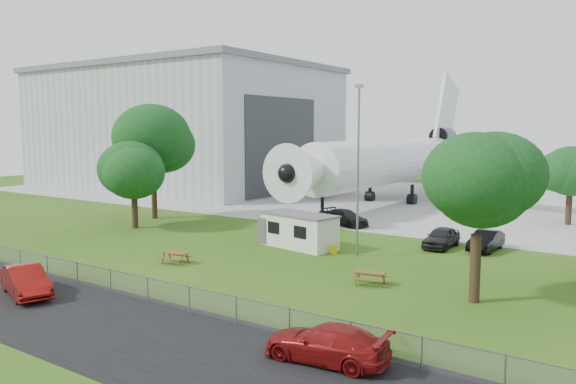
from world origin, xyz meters
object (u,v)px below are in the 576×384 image
Objects in this scene: airliner at (394,160)px; picnic_west at (175,263)px; hangar at (185,127)px; site_cabin at (299,230)px; car_centre_sedan at (26,281)px; picnic_east at (370,284)px.

picnic_west is (1.01, -38.48, -5.27)m from airliner.
hangar reaches higher than site_cabin.
hangar reaches higher than car_centre_sedan.
site_cabin is at bearing 58.01° from picnic_west.
picnic_west is at bearing -88.49° from airliner.
airliner is at bearing -0.22° from hangar.
site_cabin is 1.42× the size of car_centre_sedan.
airliner is 38.90m from picnic_east.
hangar reaches higher than airliner.
picnic_east is at bearing -35.12° from site_cabin.
hangar is at bearing 126.10° from picnic_west.
site_cabin reaches higher than picnic_east.
picnic_west is at bearing 179.28° from picnic_east.
airliner is 9.75× the size of car_centre_sedan.
picnic_east is at bearing 3.72° from picnic_west.
picnic_east is 19.20m from car_centre_sedan.
airliner is at bearing 99.54° from picnic_east.
picnic_west is (-4.10, -9.06, -1.31)m from site_cabin.
hangar is 36.21m from airliner.
site_cabin is 3.86× the size of picnic_west.
site_cabin reaches higher than picnic_west.
airliner is at bearing 17.76° from car_centre_sedan.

